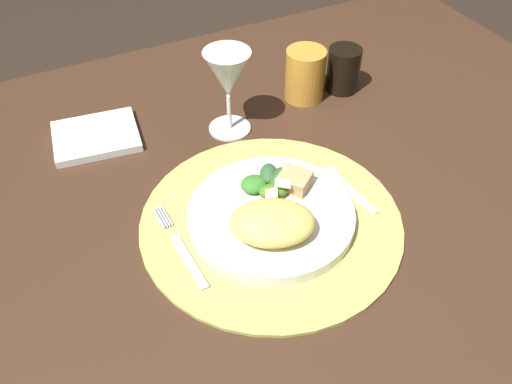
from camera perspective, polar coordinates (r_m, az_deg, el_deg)
dining_table at (r=0.91m, az=3.64°, el=-5.12°), size 1.33×1.09×0.71m
placemat at (r=0.80m, az=1.59°, el=-3.10°), size 0.39×0.39×0.01m
dinner_plate at (r=0.79m, az=1.61°, el=-2.47°), size 0.24×0.24×0.02m
pasta_serving at (r=0.74m, az=1.72°, el=-3.23°), size 0.14×0.13×0.04m
salad_greens at (r=0.81m, az=1.34°, el=1.06°), size 0.09×0.08×0.03m
bread_piece at (r=0.82m, az=4.22°, el=1.35°), size 0.06×0.06×0.02m
fork at (r=0.76m, az=-7.79°, el=-6.03°), size 0.02×0.17×0.00m
spoon at (r=0.86m, az=8.90°, el=1.10°), size 0.03×0.13×0.01m
napkin at (r=0.98m, az=-16.50°, el=5.65°), size 0.16×0.14×0.01m
wine_glass at (r=0.91m, az=-3.00°, el=11.98°), size 0.08×0.08×0.15m
amber_tumbler at (r=1.03m, az=5.17°, el=12.20°), size 0.07×0.07×0.10m
dark_tumbler at (r=1.07m, az=9.18°, el=12.62°), size 0.06×0.06×0.09m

